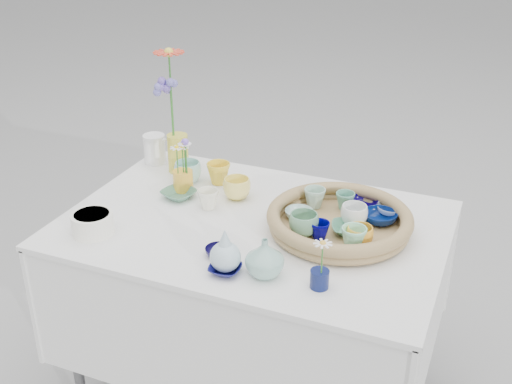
% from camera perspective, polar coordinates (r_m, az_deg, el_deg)
% --- Properties ---
extents(wicker_tray, '(0.47, 0.47, 0.08)m').
position_cam_1_polar(wicker_tray, '(2.09, 7.42, -2.60)').
color(wicker_tray, brown).
rests_on(wicker_tray, display_table).
extents(tray_ceramic_0, '(0.13, 0.13, 0.03)m').
position_cam_1_polar(tray_ceramic_0, '(2.22, 9.42, -1.09)').
color(tray_ceramic_0, '#08003D').
rests_on(tray_ceramic_0, wicker_tray).
extents(tray_ceramic_1, '(0.13, 0.13, 0.04)m').
position_cam_1_polar(tray_ceramic_1, '(2.14, 10.96, -2.24)').
color(tray_ceramic_1, '#051951').
rests_on(tray_ceramic_1, wicker_tray).
extents(tray_ceramic_2, '(0.11, 0.11, 0.07)m').
position_cam_1_polar(tray_ceramic_2, '(1.99, 9.20, -3.91)').
color(tray_ceramic_2, '#FFB030').
rests_on(tray_ceramic_2, wicker_tray).
extents(tray_ceramic_3, '(0.14, 0.14, 0.03)m').
position_cam_1_polar(tray_ceramic_3, '(2.07, 8.25, -3.24)').
color(tray_ceramic_3, '#4C8E6E').
rests_on(tray_ceramic_3, wicker_tray).
extents(tray_ceramic_4, '(0.10, 0.10, 0.07)m').
position_cam_1_polar(tray_ceramic_4, '(2.03, 4.26, -2.87)').
color(tray_ceramic_4, '#67A07C').
rests_on(tray_ceramic_4, wicker_tray).
extents(tray_ceramic_5, '(0.12, 0.12, 0.03)m').
position_cam_1_polar(tray_ceramic_5, '(2.14, 3.84, -1.98)').
color(tray_ceramic_5, '#ACCCC3').
rests_on(tray_ceramic_5, wicker_tray).
extents(tray_ceramic_6, '(0.10, 0.10, 0.07)m').
position_cam_1_polar(tray_ceramic_6, '(2.20, 5.24, -0.53)').
color(tray_ceramic_6, '#A0C5AF').
rests_on(tray_ceramic_6, wicker_tray).
extents(tray_ceramic_7, '(0.11, 0.11, 0.07)m').
position_cam_1_polar(tray_ceramic_7, '(2.11, 8.71, -2.04)').
color(tray_ceramic_7, white).
rests_on(tray_ceramic_7, wicker_tray).
extents(tray_ceramic_8, '(0.13, 0.13, 0.03)m').
position_cam_1_polar(tray_ceramic_8, '(2.21, 11.91, -1.54)').
color(tray_ceramic_8, '#AAC5F0').
rests_on(tray_ceramic_8, wicker_tray).
extents(tray_ceramic_9, '(0.08, 0.08, 0.06)m').
position_cam_1_polar(tray_ceramic_9, '(2.02, 5.68, -3.42)').
color(tray_ceramic_9, '#010065').
rests_on(tray_ceramic_9, wicker_tray).
extents(tray_ceramic_10, '(0.10, 0.10, 0.03)m').
position_cam_1_polar(tray_ceramic_10, '(2.06, 4.12, -3.19)').
color(tray_ceramic_10, '#FFF18A').
rests_on(tray_ceramic_10, wicker_tray).
extents(tray_ceramic_11, '(0.10, 0.10, 0.07)m').
position_cam_1_polar(tray_ceramic_11, '(1.97, 8.68, -4.09)').
color(tray_ceramic_11, '#95EDC1').
rests_on(tray_ceramic_11, wicker_tray).
extents(tray_ceramic_12, '(0.07, 0.07, 0.06)m').
position_cam_1_polar(tray_ceramic_12, '(2.20, 7.93, -0.79)').
color(tray_ceramic_12, '#599E83').
rests_on(tray_ceramic_12, wicker_tray).
extents(loose_ceramic_0, '(0.09, 0.09, 0.08)m').
position_cam_1_polar(loose_ceramic_0, '(2.41, -3.34, 1.67)').
color(loose_ceramic_0, yellow).
rests_on(loose_ceramic_0, display_table).
extents(loose_ceramic_1, '(0.11, 0.11, 0.08)m').
position_cam_1_polar(loose_ceramic_1, '(2.29, -1.71, 0.32)').
color(loose_ceramic_1, '#FFE96A').
rests_on(loose_ceramic_1, display_table).
extents(loose_ceramic_2, '(0.15, 0.15, 0.03)m').
position_cam_1_polar(loose_ceramic_2, '(2.32, -6.88, -0.19)').
color(loose_ceramic_2, '#4A7E63').
rests_on(loose_ceramic_2, display_table).
extents(loose_ceramic_3, '(0.10, 0.10, 0.07)m').
position_cam_1_polar(loose_ceramic_3, '(2.23, -4.27, -0.65)').
color(loose_ceramic_3, white).
rests_on(loose_ceramic_3, display_table).
extents(loose_ceramic_4, '(0.11, 0.11, 0.03)m').
position_cam_1_polar(loose_ceramic_4, '(1.97, -3.37, -5.31)').
color(loose_ceramic_4, '#100B3C').
rests_on(loose_ceramic_4, display_table).
extents(loose_ceramic_5, '(0.12, 0.12, 0.08)m').
position_cam_1_polar(loose_ceramic_5, '(2.43, -6.08, 1.78)').
color(loose_ceramic_5, '#98D1C6').
rests_on(loose_ceramic_5, display_table).
extents(loose_ceramic_6, '(0.10, 0.10, 0.02)m').
position_cam_1_polar(loose_ceramic_6, '(1.89, -2.76, -6.89)').
color(loose_ceramic_6, '#111151').
rests_on(loose_ceramic_6, display_table).
extents(fluted_bowl, '(0.15, 0.15, 0.07)m').
position_cam_1_polar(fluted_bowl, '(2.14, -14.32, -2.73)').
color(fluted_bowl, white).
rests_on(fluted_bowl, display_table).
extents(bud_vase_paleblue, '(0.10, 0.10, 0.14)m').
position_cam_1_polar(bud_vase_paleblue, '(1.87, -2.76, -5.14)').
color(bud_vase_paleblue, silver).
rests_on(bud_vase_paleblue, display_table).
extents(bud_vase_seafoam, '(0.13, 0.13, 0.12)m').
position_cam_1_polar(bud_vase_seafoam, '(1.85, 0.78, -5.85)').
color(bud_vase_seafoam, '#88B7AA').
rests_on(bud_vase_seafoam, display_table).
extents(bud_vase_cobalt, '(0.07, 0.07, 0.05)m').
position_cam_1_polar(bud_vase_cobalt, '(1.82, 5.67, -7.70)').
color(bud_vase_cobalt, '#0E1749').
rests_on(bud_vase_cobalt, display_table).
extents(single_daisy, '(0.07, 0.07, 0.11)m').
position_cam_1_polar(single_daisy, '(1.77, 5.89, -5.88)').
color(single_daisy, white).
rests_on(single_daisy, bud_vase_cobalt).
extents(tall_vase_yellow, '(0.08, 0.08, 0.15)m').
position_cam_1_polar(tall_vase_yellow, '(2.51, -6.94, 3.45)').
color(tall_vase_yellow, gold).
rests_on(tall_vase_yellow, display_table).
extents(gerbera, '(0.16, 0.16, 0.34)m').
position_cam_1_polar(gerbera, '(2.43, -7.54, 8.54)').
color(gerbera, '#DD412A').
rests_on(gerbera, tall_vase_yellow).
extents(hydrangea, '(0.08, 0.08, 0.27)m').
position_cam_1_polar(hydrangea, '(2.45, -7.50, 7.10)').
color(hydrangea, '#6B52B5').
rests_on(hydrangea, tall_vase_yellow).
extents(white_pitcher, '(0.14, 0.11, 0.12)m').
position_cam_1_polar(white_pitcher, '(2.61, -9.00, 3.80)').
color(white_pitcher, white).
rests_on(white_pitcher, display_table).
extents(daisy_cup, '(0.09, 0.09, 0.08)m').
position_cam_1_polar(daisy_cup, '(2.36, -6.50, 1.00)').
color(daisy_cup, yellow).
rests_on(daisy_cup, display_table).
extents(daisy_posy, '(0.10, 0.10, 0.15)m').
position_cam_1_polar(daisy_posy, '(2.31, -6.61, 3.40)').
color(daisy_posy, white).
rests_on(daisy_posy, daisy_cup).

